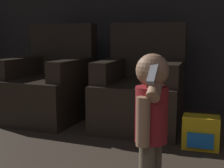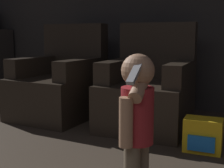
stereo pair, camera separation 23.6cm
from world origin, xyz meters
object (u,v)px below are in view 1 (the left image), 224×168
object	(u,v)px
armchair_right	(142,91)
person_toddler	(151,115)
armchair_left	(50,86)
toy_backpack	(201,133)

from	to	relation	value
armchair_right	person_toddler	distance (m)	1.41
armchair_right	person_toddler	world-z (taller)	armchair_right
armchair_left	toy_backpack	size ratio (longest dim) A/B	3.62
armchair_left	armchair_right	world-z (taller)	same
armchair_right	toy_backpack	bearing A→B (deg)	-41.63
armchair_right	person_toddler	xyz separation A→B (m)	(0.34, -1.37, 0.12)
person_toddler	toy_backpack	distance (m)	0.95
toy_backpack	armchair_left	bearing A→B (deg)	162.08
person_toddler	toy_backpack	xyz separation A→B (m)	(0.24, 0.86, -0.33)
armchair_right	armchair_left	bearing A→B (deg)	179.83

